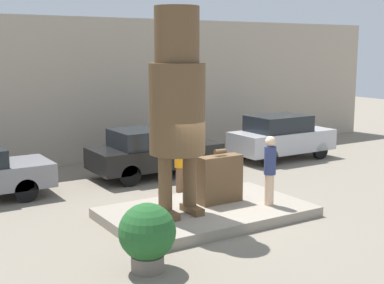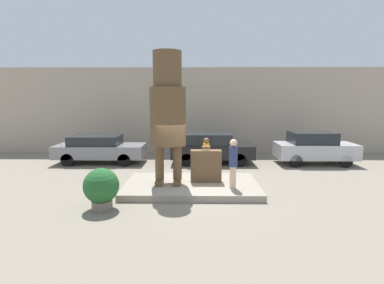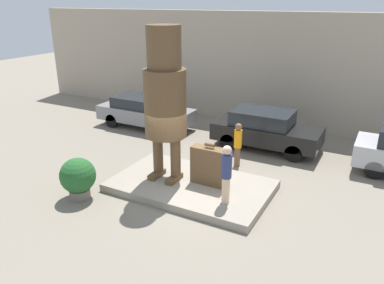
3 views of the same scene
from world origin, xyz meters
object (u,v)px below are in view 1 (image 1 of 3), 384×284
object	(u,v)px
parked_car_black	(154,151)
planter_pot	(147,234)
giant_suitcase	(220,179)
statue_figure	(177,96)
parked_car_silver	(281,136)
worker_hivis	(179,162)
tourist	(270,168)

from	to	relation	value
parked_car_black	planter_pot	size ratio (longest dim) A/B	3.26
giant_suitcase	statue_figure	bearing A→B (deg)	-169.36
parked_car_black	parked_car_silver	distance (m)	5.37
worker_hivis	giant_suitcase	bearing A→B (deg)	-92.25
giant_suitcase	tourist	xyz separation A→B (m)	(0.93, -0.85, 0.35)
statue_figure	parked_car_silver	world-z (taller)	statue_figure
parked_car_silver	worker_hivis	xyz separation A→B (m)	(-5.70, -2.05, 0.03)
parked_car_silver	parked_car_black	bearing A→B (deg)	178.39
statue_figure	giant_suitcase	bearing A→B (deg)	10.64
statue_figure	giant_suitcase	world-z (taller)	statue_figure
statue_figure	planter_pot	distance (m)	3.67
giant_suitcase	parked_car_black	size ratio (longest dim) A/B	0.33
statue_figure	planter_pot	xyz separation A→B (m)	(-1.88, -2.08, -2.37)
parked_car_black	planter_pot	xyz separation A→B (m)	(-3.71, -6.72, -0.12)
worker_hivis	planter_pot	bearing A→B (deg)	-126.87
tourist	planter_pot	bearing A→B (deg)	-160.55
giant_suitcase	planter_pot	size ratio (longest dim) A/B	1.06
statue_figure	parked_car_black	bearing A→B (deg)	68.49
statue_figure	parked_car_black	distance (m)	5.47
giant_suitcase	parked_car_black	bearing A→B (deg)	84.59
tourist	parked_car_black	distance (m)	5.26
tourist	parked_car_silver	bearing A→B (deg)	46.29
giant_suitcase	tourist	bearing A→B (deg)	-42.31
tourist	parked_car_silver	world-z (taller)	tourist
parked_car_black	planter_pot	bearing A→B (deg)	-118.93
giant_suitcase	parked_car_black	distance (m)	4.40
giant_suitcase	planter_pot	distance (m)	4.05
tourist	parked_car_silver	size ratio (longest dim) A/B	0.44
statue_figure	tourist	world-z (taller)	statue_figure
statue_figure	parked_car_silver	size ratio (longest dim) A/B	1.21
parked_car_black	giant_suitcase	bearing A→B (deg)	-95.41
tourist	giant_suitcase	bearing A→B (deg)	137.69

